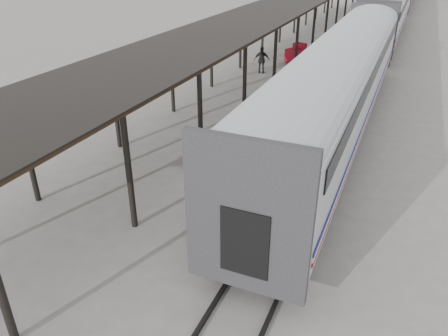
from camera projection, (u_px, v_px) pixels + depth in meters
ground at (199, 204)px, 15.43m from camera, size 160.00×160.00×0.00m
train at (388, 8)px, 40.63m from camera, size 3.45×76.01×4.01m
canopy at (293, 2)px, 34.34m from camera, size 4.90×64.30×4.15m
rails at (384, 37)px, 42.01m from camera, size 1.54×150.00×0.12m
baggage_cart at (219, 208)px, 14.02m from camera, size 1.49×2.52×0.86m
suitcase_stack at (219, 191)px, 14.19m from camera, size 1.18×1.23×0.44m
luggage_tug at (296, 54)px, 33.25m from camera, size 1.49×1.82×1.39m
porter at (211, 190)px, 13.00m from camera, size 0.40×0.60×1.64m
pedestrian at (262, 60)px, 30.34m from camera, size 1.16×0.71×1.85m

